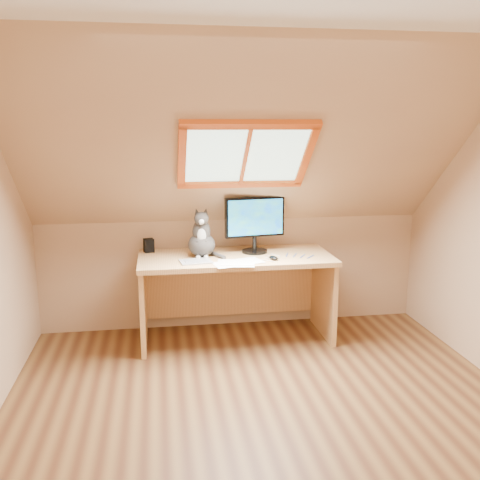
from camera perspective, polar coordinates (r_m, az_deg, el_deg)
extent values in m
plane|color=brown|center=(3.59, 3.38, -18.78)|extent=(3.50, 3.50, 0.00)
cube|color=tan|center=(1.56, 17.89, -12.88)|extent=(3.50, 0.02, 2.40)
cube|color=tan|center=(4.99, -0.78, -3.47)|extent=(3.50, 0.02, 1.00)
cube|color=tan|center=(4.04, 0.73, 10.11)|extent=(3.50, 1.56, 1.41)
cube|color=#B2E0CC|center=(4.12, 0.55, 9.17)|extent=(0.90, 0.53, 0.48)
cube|color=#CA5313|center=(4.12, 0.55, 9.17)|extent=(1.02, 0.64, 0.59)
cube|color=#E3AD6C|center=(4.57, -0.47, -1.93)|extent=(1.65, 0.72, 0.04)
cube|color=#E3AD6C|center=(4.64, -10.28, -6.78)|extent=(0.04, 0.65, 0.71)
cube|color=#E3AD6C|center=(4.85, 8.91, -5.87)|extent=(0.04, 0.65, 0.71)
cube|color=#E3AD6C|center=(4.99, -1.01, -5.20)|extent=(1.55, 0.03, 0.50)
cylinder|color=black|center=(4.68, 1.56, -1.21)|extent=(0.22, 0.22, 0.02)
cylinder|color=black|center=(4.67, 1.57, -0.36)|extent=(0.04, 0.04, 0.12)
cube|color=black|center=(4.62, 1.58, 2.48)|extent=(0.53, 0.12, 0.35)
cube|color=#0027DB|center=(4.59, 1.69, 2.43)|extent=(0.49, 0.08, 0.31)
ellipsoid|color=#403B38|center=(4.55, -4.12, -0.49)|extent=(0.24, 0.29, 0.20)
ellipsoid|color=#403B38|center=(4.51, -4.14, 0.90)|extent=(0.16, 0.16, 0.21)
ellipsoid|color=silver|center=(4.45, -4.11, 0.45)|extent=(0.08, 0.05, 0.12)
ellipsoid|color=#403B38|center=(4.44, -4.15, 2.30)|extent=(0.13, 0.11, 0.11)
sphere|color=silver|center=(4.39, -4.12, 1.95)|extent=(0.04, 0.04, 0.04)
cone|color=#403B38|center=(4.45, -4.65, 3.04)|extent=(0.06, 0.06, 0.07)
cone|color=#403B38|center=(4.45, -3.68, 3.06)|extent=(0.06, 0.06, 0.07)
cube|color=black|center=(4.75, -9.70, -0.58)|extent=(0.10, 0.10, 0.12)
cube|color=#B2B2B7|center=(4.37, -4.74, -2.30)|extent=(0.28, 0.22, 0.01)
ellipsoid|color=black|center=(4.43, 3.59, -1.92)|extent=(0.09, 0.12, 0.03)
cube|color=white|center=(4.31, -0.66, -2.51)|extent=(0.33, 0.27, 0.00)
cube|color=white|center=(4.31, -0.66, -2.49)|extent=(0.32, 0.24, 0.00)
cube|color=white|center=(4.31, -0.66, -2.48)|extent=(0.35, 0.30, 0.00)
cube|color=white|center=(4.31, -0.66, -2.46)|extent=(0.34, 0.28, 0.00)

